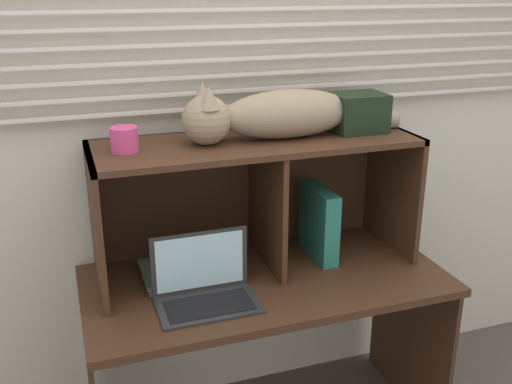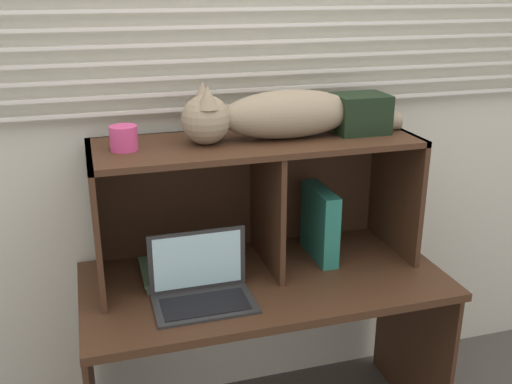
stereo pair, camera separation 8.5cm
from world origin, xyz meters
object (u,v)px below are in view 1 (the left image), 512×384
binder_upright (319,222)px  storage_box (358,113)px  book_stack (165,274)px  cat (271,115)px  small_basket (124,140)px  laptop (205,287)px

binder_upright → storage_box: size_ratio=1.46×
book_stack → cat: bearing=-0.3°
cat → small_basket: size_ratio=8.98×
small_basket → storage_box: storage_box is taller
storage_box → laptop: bearing=-162.9°
book_stack → storage_box: 0.94m
laptop → binder_upright: binder_upright is taller
book_stack → small_basket: (-0.11, -0.00, 0.52)m
book_stack → storage_box: size_ratio=1.29×
cat → laptop: size_ratio=2.45×
binder_upright → storage_box: 0.45m
cat → book_stack: (-0.41, 0.00, -0.57)m
book_stack → small_basket: size_ratio=2.68×
small_basket → cat: bearing=0.0°
storage_box → binder_upright: bearing=180.0°
binder_upright → storage_box: (0.15, 0.00, 0.43)m
binder_upright → small_basket: size_ratio=3.05×
laptop → storage_box: 0.86m
laptop → book_stack: (-0.10, 0.21, -0.04)m
laptop → binder_upright: bearing=21.6°
binder_upright → small_basket: small_basket is taller
book_stack → binder_upright: bearing=-0.2°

